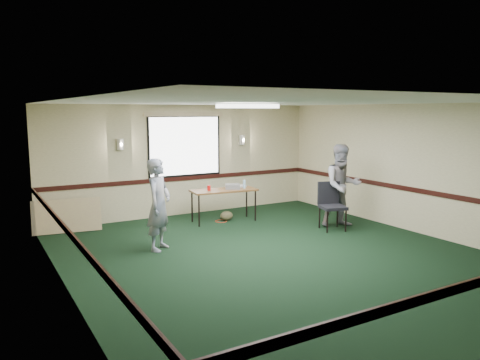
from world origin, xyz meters
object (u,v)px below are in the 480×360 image
folding_table (224,192)px  person_left (159,205)px  projector (233,186)px  person_right (342,186)px  conference_chair (331,202)px

folding_table → person_left: (-2.09, -1.36, 0.15)m
projector → person_left: person_left is taller
folding_table → person_right: bearing=-33.7°
folding_table → conference_chair: conference_chair is taller
folding_table → projector: size_ratio=4.78×
person_left → projector: bearing=-14.0°
folding_table → person_right: 2.67m
conference_chair → person_right: size_ratio=0.56×
folding_table → projector: projector is taller
conference_chair → person_left: (-3.77, 0.41, 0.25)m
folding_table → conference_chair: size_ratio=1.53×
person_left → person_right: size_ratio=0.93×
person_left → person_right: person_right is taller
person_right → projector: bearing=154.1°
conference_chair → person_right: person_right is taller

